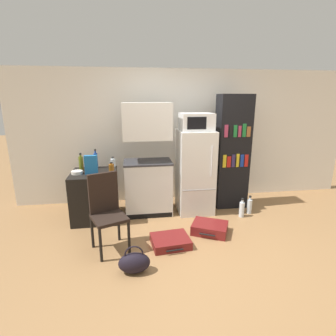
{
  "coord_description": "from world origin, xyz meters",
  "views": [
    {
      "loc": [
        -0.9,
        -2.87,
        1.92
      ],
      "look_at": [
        -0.35,
        0.85,
        0.91
      ],
      "focal_mm": 28.0,
      "sensor_mm": 36.0,
      "label": 1
    }
  ],
  "objects_px": {
    "side_table": "(95,195)",
    "bowl": "(77,172)",
    "cereal_box": "(91,165)",
    "chair": "(106,206)",
    "bottle_blue_soda": "(96,160)",
    "suitcase_small_flat": "(170,241)",
    "bottle_clear_short": "(113,163)",
    "kitchen_hutch": "(148,165)",
    "water_bottle_middle": "(249,206)",
    "microwave": "(196,122)",
    "water_bottle_front": "(242,209)",
    "bottle_ketchup_red": "(90,166)",
    "handbag": "(134,263)",
    "suitcase_large_flat": "(210,228)",
    "bookshelf": "(232,152)",
    "refrigerator": "(195,172)",
    "bottle_amber_beer": "(111,168)",
    "bottle_olive_oil": "(81,163)"
  },
  "relations": [
    {
      "from": "bottle_ketchup_red",
      "to": "bottle_olive_oil",
      "type": "relative_size",
      "value": 0.64
    },
    {
      "from": "bottle_ketchup_red",
      "to": "suitcase_small_flat",
      "type": "relative_size",
      "value": 0.33
    },
    {
      "from": "suitcase_large_flat",
      "to": "suitcase_small_flat",
      "type": "distance_m",
      "value": 0.67
    },
    {
      "from": "kitchen_hutch",
      "to": "bookshelf",
      "type": "height_order",
      "value": "bookshelf"
    },
    {
      "from": "refrigerator",
      "to": "water_bottle_front",
      "type": "relative_size",
      "value": 4.32
    },
    {
      "from": "refrigerator",
      "to": "cereal_box",
      "type": "height_order",
      "value": "refrigerator"
    },
    {
      "from": "side_table",
      "to": "handbag",
      "type": "height_order",
      "value": "side_table"
    },
    {
      "from": "handbag",
      "to": "kitchen_hutch",
      "type": "bearing_deg",
      "value": 80.13
    },
    {
      "from": "bottle_ketchup_red",
      "to": "handbag",
      "type": "relative_size",
      "value": 0.5
    },
    {
      "from": "bottle_amber_beer",
      "to": "suitcase_small_flat",
      "type": "xyz_separation_m",
      "value": [
        0.8,
        -0.99,
        -0.79
      ]
    },
    {
      "from": "bottle_ketchup_red",
      "to": "refrigerator",
      "type": "bearing_deg",
      "value": -1.79
    },
    {
      "from": "chair",
      "to": "suitcase_large_flat",
      "type": "relative_size",
      "value": 1.64
    },
    {
      "from": "kitchen_hutch",
      "to": "suitcase_small_flat",
      "type": "relative_size",
      "value": 3.46
    },
    {
      "from": "kitchen_hutch",
      "to": "suitcase_large_flat",
      "type": "bearing_deg",
      "value": -45.77
    },
    {
      "from": "water_bottle_front",
      "to": "water_bottle_middle",
      "type": "xyz_separation_m",
      "value": [
        0.19,
        0.11,
        -0.0
      ]
    },
    {
      "from": "side_table",
      "to": "microwave",
      "type": "relative_size",
      "value": 1.5
    },
    {
      "from": "kitchen_hutch",
      "to": "bottle_olive_oil",
      "type": "xyz_separation_m",
      "value": [
        -1.08,
        0.08,
        0.05
      ]
    },
    {
      "from": "side_table",
      "to": "bottle_clear_short",
      "type": "xyz_separation_m",
      "value": [
        0.29,
        0.31,
        0.46
      ]
    },
    {
      "from": "bottle_amber_beer",
      "to": "bottle_blue_soda",
      "type": "height_order",
      "value": "bottle_blue_soda"
    },
    {
      "from": "kitchen_hutch",
      "to": "water_bottle_middle",
      "type": "bearing_deg",
      "value": -10.32
    },
    {
      "from": "cereal_box",
      "to": "chair",
      "type": "distance_m",
      "value": 0.91
    },
    {
      "from": "bottle_olive_oil",
      "to": "water_bottle_front",
      "type": "bearing_deg",
      "value": -10.84
    },
    {
      "from": "bottle_olive_oil",
      "to": "cereal_box",
      "type": "height_order",
      "value": "cereal_box"
    },
    {
      "from": "side_table",
      "to": "bottle_olive_oil",
      "type": "height_order",
      "value": "bottle_olive_oil"
    },
    {
      "from": "cereal_box",
      "to": "chair",
      "type": "height_order",
      "value": "cereal_box"
    },
    {
      "from": "microwave",
      "to": "bottle_amber_beer",
      "type": "distance_m",
      "value": 1.55
    },
    {
      "from": "side_table",
      "to": "handbag",
      "type": "xyz_separation_m",
      "value": [
        0.59,
        -1.51,
        -0.27
      ]
    },
    {
      "from": "bottle_blue_soda",
      "to": "bottle_olive_oil",
      "type": "bearing_deg",
      "value": -151.44
    },
    {
      "from": "kitchen_hutch",
      "to": "water_bottle_front",
      "type": "relative_size",
      "value": 5.69
    },
    {
      "from": "bottle_blue_soda",
      "to": "suitcase_small_flat",
      "type": "distance_m",
      "value": 1.89
    },
    {
      "from": "refrigerator",
      "to": "bottle_clear_short",
      "type": "relative_size",
      "value": 8.1
    },
    {
      "from": "bookshelf",
      "to": "bottle_amber_beer",
      "type": "bearing_deg",
      "value": -174.43
    },
    {
      "from": "refrigerator",
      "to": "bottle_clear_short",
      "type": "distance_m",
      "value": 1.41
    },
    {
      "from": "bottle_clear_short",
      "to": "bottle_blue_soda",
      "type": "bearing_deg",
      "value": -178.23
    },
    {
      "from": "side_table",
      "to": "bowl",
      "type": "relative_size",
      "value": 4.49
    },
    {
      "from": "water_bottle_front",
      "to": "kitchen_hutch",
      "type": "bearing_deg",
      "value": 164.54
    },
    {
      "from": "bottle_ketchup_red",
      "to": "bottle_olive_oil",
      "type": "bearing_deg",
      "value": 157.52
    },
    {
      "from": "chair",
      "to": "suitcase_large_flat",
      "type": "xyz_separation_m",
      "value": [
        1.45,
        0.16,
        -0.51
      ]
    },
    {
      "from": "side_table",
      "to": "bowl",
      "type": "distance_m",
      "value": 0.48
    },
    {
      "from": "suitcase_small_flat",
      "to": "water_bottle_middle",
      "type": "height_order",
      "value": "water_bottle_middle"
    },
    {
      "from": "kitchen_hutch",
      "to": "suitcase_small_flat",
      "type": "distance_m",
      "value": 1.38
    },
    {
      "from": "kitchen_hutch",
      "to": "microwave",
      "type": "xyz_separation_m",
      "value": [
        0.8,
        -0.04,
        0.7
      ]
    },
    {
      "from": "bottle_blue_soda",
      "to": "suitcase_small_flat",
      "type": "bearing_deg",
      "value": -50.72
    },
    {
      "from": "suitcase_large_flat",
      "to": "bookshelf",
      "type": "bearing_deg",
      "value": 81.96
    },
    {
      "from": "refrigerator",
      "to": "bowl",
      "type": "distance_m",
      "value": 1.91
    },
    {
      "from": "bottle_clear_short",
      "to": "suitcase_small_flat",
      "type": "relative_size",
      "value": 0.32
    },
    {
      "from": "cereal_box",
      "to": "side_table",
      "type": "bearing_deg",
      "value": 85.99
    },
    {
      "from": "bowl",
      "to": "water_bottle_middle",
      "type": "relative_size",
      "value": 0.55
    },
    {
      "from": "chair",
      "to": "handbag",
      "type": "distance_m",
      "value": 0.81
    },
    {
      "from": "bottle_amber_beer",
      "to": "bottle_olive_oil",
      "type": "bearing_deg",
      "value": 158.55
    }
  ]
}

